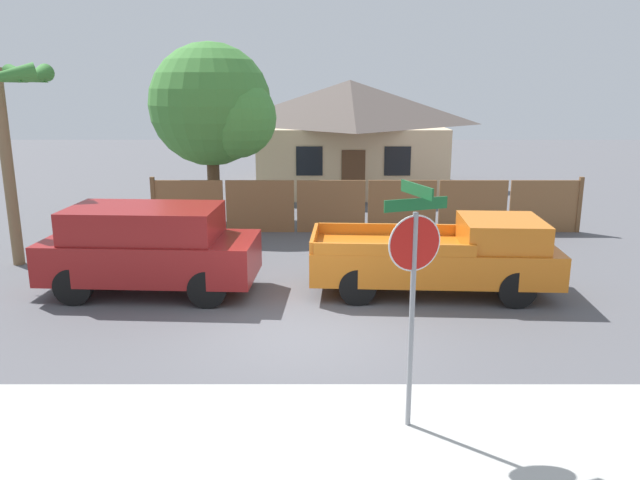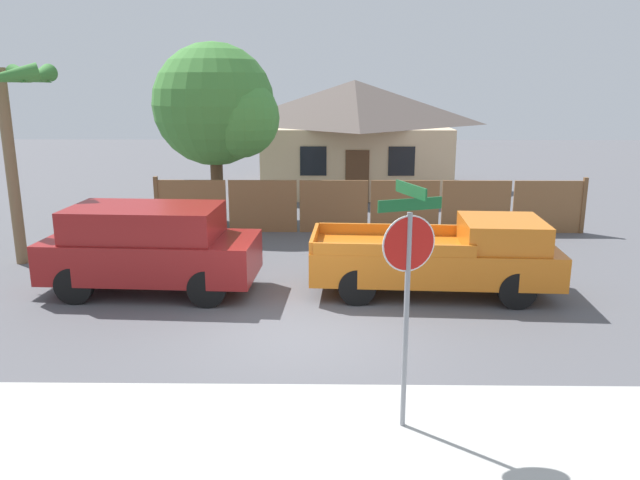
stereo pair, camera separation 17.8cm
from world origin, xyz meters
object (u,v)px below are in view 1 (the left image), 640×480
(red_suv, at_px, (148,247))
(house, at_px, (348,133))
(stop_sign, at_px, (413,267))
(orange_pickup, at_px, (443,256))
(oak_tree, at_px, (215,108))

(red_suv, bearing_deg, house, 73.79)
(house, relative_size, red_suv, 1.74)
(red_suv, xyz_separation_m, stop_sign, (4.86, -5.45, 1.18))
(house, bearing_deg, orange_pickup, -84.25)
(oak_tree, relative_size, orange_pickup, 1.08)
(oak_tree, height_order, orange_pickup, oak_tree)
(red_suv, height_order, orange_pickup, red_suv)
(oak_tree, bearing_deg, house, 56.67)
(red_suv, bearing_deg, orange_pickup, 3.09)
(stop_sign, bearing_deg, red_suv, 111.52)
(oak_tree, relative_size, red_suv, 1.24)
(stop_sign, bearing_deg, orange_pickup, 54.44)
(red_suv, xyz_separation_m, orange_pickup, (6.35, -0.02, -0.20))
(stop_sign, bearing_deg, oak_tree, 89.42)
(orange_pickup, bearing_deg, oak_tree, 133.22)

